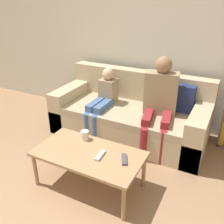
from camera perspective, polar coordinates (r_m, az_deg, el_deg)
wall_back at (r=3.68m, az=8.40°, el=16.82°), size 12.00×0.06×2.60m
couch at (r=3.50m, az=4.27°, el=-0.96°), size 2.09×0.90×0.86m
coffee_table at (r=2.55m, az=-5.32°, el=-9.94°), size 1.09×0.58×0.41m
person_adult at (r=3.14m, az=10.91°, el=3.27°), size 0.47×0.68×1.17m
person_child at (r=3.42m, az=-2.07°, el=2.87°), size 0.22×0.62×0.93m
cup_near at (r=2.72m, az=-6.22°, el=-5.30°), size 0.09×0.09×0.10m
tv_remote_0 at (r=2.47m, az=-2.73°, el=-9.88°), size 0.06×0.17×0.02m
tv_remote_1 at (r=2.42m, az=2.80°, el=-10.74°), size 0.12×0.17×0.02m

